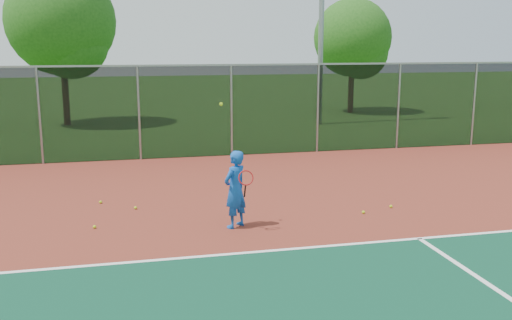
# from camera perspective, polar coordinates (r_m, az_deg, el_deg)

# --- Properties ---
(court_apron) EXTENTS (30.00, 20.00, 0.02)m
(court_apron) POSITION_cam_1_polar(r_m,az_deg,el_deg) (9.85, 8.43, -10.65)
(court_apron) COLOR maroon
(court_apron) RESTS_ON ground
(fence_back) EXTENTS (30.00, 0.06, 3.03)m
(fence_back) POSITION_cam_1_polar(r_m,az_deg,el_deg) (18.90, -2.47, 5.08)
(fence_back) COLOR black
(fence_back) RESTS_ON court_apron
(tennis_player) EXTENTS (0.69, 0.75, 2.56)m
(tennis_player) POSITION_cam_1_polar(r_m,az_deg,el_deg) (11.55, -2.09, -2.93)
(tennis_player) COLOR #1351B2
(tennis_player) RESTS_ON court_apron
(practice_ball_0) EXTENTS (0.07, 0.07, 0.07)m
(practice_ball_0) POSITION_cam_1_polar(r_m,az_deg,el_deg) (13.25, -11.96, -4.69)
(practice_ball_0) COLOR #AFD318
(practice_ball_0) RESTS_ON court_apron
(practice_ball_2) EXTENTS (0.07, 0.07, 0.07)m
(practice_ball_2) POSITION_cam_1_polar(r_m,az_deg,el_deg) (12.86, 10.69, -5.15)
(practice_ball_2) COLOR #AFD318
(practice_ball_2) RESTS_ON court_apron
(practice_ball_3) EXTENTS (0.07, 0.07, 0.07)m
(practice_ball_3) POSITION_cam_1_polar(r_m,az_deg,el_deg) (13.43, 13.34, -4.53)
(practice_ball_3) COLOR #AFD318
(practice_ball_3) RESTS_ON court_apron
(practice_ball_4) EXTENTS (0.07, 0.07, 0.07)m
(practice_ball_4) POSITION_cam_1_polar(r_m,az_deg,el_deg) (12.11, -15.84, -6.45)
(practice_ball_4) COLOR #AFD318
(practice_ball_4) RESTS_ON court_apron
(practice_ball_5) EXTENTS (0.07, 0.07, 0.07)m
(practice_ball_5) POSITION_cam_1_polar(r_m,az_deg,el_deg) (13.90, -15.29, -4.08)
(practice_ball_5) COLOR #AFD318
(practice_ball_5) RESTS_ON court_apron
(tree_back_left) EXTENTS (4.82, 4.82, 7.08)m
(tree_back_left) POSITION_cam_1_polar(r_m,az_deg,el_deg) (27.42, -18.72, 12.56)
(tree_back_left) COLOR #3B2615
(tree_back_left) RESTS_ON ground
(tree_back_mid) EXTENTS (4.12, 4.12, 6.05)m
(tree_back_mid) POSITION_cam_1_polar(r_m,az_deg,el_deg) (31.30, 9.85, 11.62)
(tree_back_mid) COLOR #3B2615
(tree_back_mid) RESTS_ON ground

